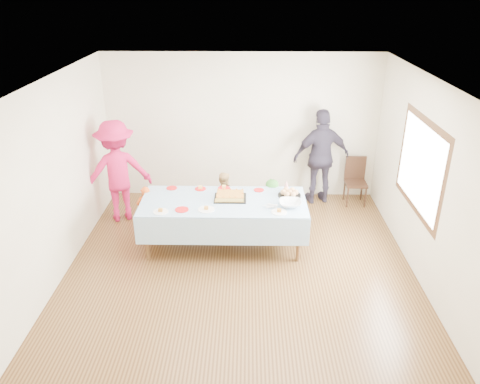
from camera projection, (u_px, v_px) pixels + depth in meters
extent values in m
plane|color=#452A13|center=(240.00, 265.00, 6.90)|extent=(5.00, 5.00, 0.00)
cube|color=beige|center=(242.00, 127.00, 8.61)|extent=(5.00, 0.04, 2.70)
cube|color=beige|center=(235.00, 294.00, 4.07)|extent=(5.00, 0.04, 2.70)
cube|color=beige|center=(57.00, 179.00, 6.38)|extent=(0.04, 5.00, 2.70)
cube|color=beige|center=(425.00, 182.00, 6.30)|extent=(0.04, 5.00, 2.70)
cube|color=white|center=(240.00, 80.00, 5.78)|extent=(5.00, 5.00, 0.04)
cube|color=#472B16|center=(420.00, 166.00, 6.42)|extent=(0.03, 1.75, 1.35)
cylinder|color=brown|center=(147.00, 238.00, 6.89)|extent=(0.06, 0.06, 0.73)
cylinder|color=brown|center=(299.00, 239.00, 6.85)|extent=(0.06, 0.06, 0.73)
cylinder|color=brown|center=(157.00, 212.00, 7.65)|extent=(0.06, 0.06, 0.73)
cylinder|color=brown|center=(294.00, 213.00, 7.61)|extent=(0.06, 0.06, 0.73)
cube|color=brown|center=(224.00, 203.00, 7.09)|extent=(2.40, 1.00, 0.04)
cube|color=white|center=(224.00, 201.00, 7.08)|extent=(2.50, 1.10, 0.01)
cube|color=black|center=(230.00, 198.00, 7.15)|extent=(0.49, 0.37, 0.01)
cube|color=#F5D55D|center=(230.00, 196.00, 7.13)|extent=(0.41, 0.31, 0.06)
cube|color=#9B4E23|center=(230.00, 194.00, 7.11)|extent=(0.41, 0.31, 0.01)
cylinder|color=black|center=(289.00, 195.00, 7.23)|extent=(0.36, 0.36, 0.02)
sphere|color=#E3AE6E|center=(296.00, 192.00, 7.21)|extent=(0.09, 0.09, 0.09)
sphere|color=#E3AE6E|center=(292.00, 190.00, 7.28)|extent=(0.09, 0.09, 0.09)
sphere|color=#E3AE6E|center=(286.00, 190.00, 7.29)|extent=(0.09, 0.09, 0.09)
sphere|color=#E3AE6E|center=(283.00, 192.00, 7.21)|extent=(0.09, 0.09, 0.09)
sphere|color=#E3AE6E|center=(287.00, 194.00, 7.14)|extent=(0.09, 0.09, 0.09)
sphere|color=#E3AE6E|center=(293.00, 194.00, 7.14)|extent=(0.09, 0.09, 0.09)
sphere|color=#E3AE6E|center=(289.00, 192.00, 7.21)|extent=(0.09, 0.09, 0.09)
imported|color=silver|center=(290.00, 204.00, 6.90)|extent=(0.33, 0.33, 0.08)
cone|color=silver|center=(286.00, 185.00, 7.39)|extent=(0.10, 0.10, 0.17)
cylinder|color=red|center=(172.00, 188.00, 7.49)|extent=(0.17, 0.17, 0.01)
cylinder|color=red|center=(200.00, 189.00, 7.47)|extent=(0.18, 0.18, 0.01)
cylinder|color=red|center=(224.00, 188.00, 7.48)|extent=(0.20, 0.20, 0.01)
cylinder|color=red|center=(259.00, 190.00, 7.42)|extent=(0.16, 0.16, 0.01)
cylinder|color=red|center=(182.00, 210.00, 6.80)|extent=(0.20, 0.20, 0.01)
cylinder|color=white|center=(161.00, 212.00, 6.73)|extent=(0.22, 0.22, 0.01)
cylinder|color=white|center=(206.00, 209.00, 6.80)|extent=(0.24, 0.24, 0.01)
cylinder|color=white|center=(279.00, 212.00, 6.72)|extent=(0.23, 0.23, 0.01)
cylinder|color=black|center=(347.00, 197.00, 8.56)|extent=(0.03, 0.03, 0.39)
cylinder|color=black|center=(365.00, 198.00, 8.55)|extent=(0.03, 0.03, 0.39)
cylinder|color=black|center=(344.00, 190.00, 8.85)|extent=(0.03, 0.03, 0.39)
cylinder|color=black|center=(361.00, 190.00, 8.85)|extent=(0.03, 0.03, 0.39)
cube|color=black|center=(356.00, 183.00, 8.61)|extent=(0.38, 0.38, 0.05)
cube|color=black|center=(355.00, 168.00, 8.67)|extent=(0.38, 0.04, 0.45)
imported|color=#DA521B|center=(147.00, 211.00, 7.57)|extent=(0.34, 0.25, 0.85)
imported|color=#347E2A|center=(272.00, 204.00, 7.75)|extent=(0.50, 0.41, 0.87)
imported|color=tan|center=(223.00, 197.00, 7.97)|extent=(0.47, 0.39, 0.90)
imported|color=#C4184F|center=(117.00, 171.00, 7.89)|extent=(1.30, 1.03, 1.76)
imported|color=#322C3C|center=(321.00, 157.00, 8.51)|extent=(1.10, 0.63, 1.77)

